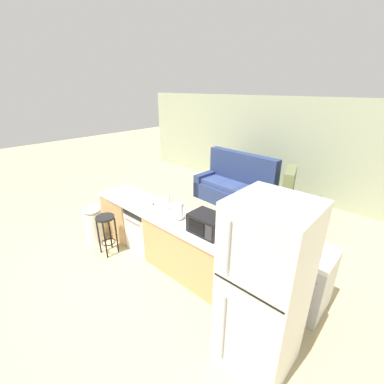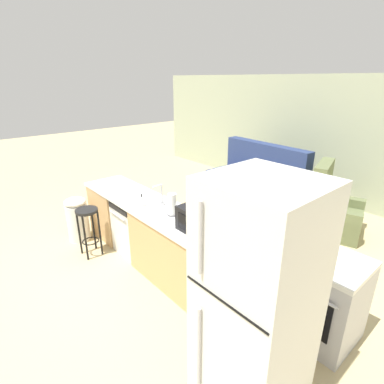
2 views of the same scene
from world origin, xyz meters
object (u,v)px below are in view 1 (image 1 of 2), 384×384
paper_towel_roll (180,211)px  soap_bottle (153,209)px  microwave (207,224)px  couch (236,188)px  bar_stool (106,227)px  trash_bin (94,223)px  stove_range (299,276)px  armchair (295,207)px  dishwasher (147,227)px  refrigerator (263,290)px  kettle (297,234)px

paper_towel_roll → soap_bottle: (-0.48, -0.15, -0.07)m
microwave → paper_towel_roll: 0.56m
soap_bottle → couch: bearing=96.4°
paper_towel_roll → bar_stool: bearing=-153.3°
bar_stool → trash_bin: same height
microwave → couch: couch is taller
stove_range → microwave: (-1.17, -0.55, 0.59)m
stove_range → bar_stool: stove_range is taller
stove_range → armchair: armchair is taller
couch → microwave: bearing=-64.2°
dishwasher → refrigerator: refrigerator is taller
kettle → couch: bearing=137.7°
soap_bottle → bar_stool: size_ratio=0.24×
dishwasher → soap_bottle: bearing=-17.9°
refrigerator → couch: bearing=126.9°
paper_towel_roll → bar_stool: (-1.24, -0.62, -0.50)m
refrigerator → stove_range: bearing=90.0°
soap_bottle → paper_towel_roll: bearing=17.1°
microwave → stove_range: bearing=25.1°
stove_range → refrigerator: (-0.00, -1.10, 0.52)m
refrigerator → kettle: (-0.17, 1.23, 0.02)m
stove_range → microwave: microwave is taller
couch → soap_bottle: bearing=-83.6°
bar_stool → kettle: bearing=24.5°
stove_range → trash_bin: size_ratio=1.22×
bar_stool → trash_bin: (-0.56, 0.04, -0.16)m
paper_towel_roll → couch: 3.01m
stove_range → refrigerator: bearing=-90.0°
refrigerator → bar_stool: bearing=-179.0°
paper_towel_roll → trash_bin: paper_towel_roll is taller
bar_stool → armchair: (1.99, 3.45, -0.19)m
armchair → dishwasher: bearing=-119.7°
refrigerator → trash_bin: size_ratio=2.61×
microwave → paper_towel_roll: (-0.56, 0.02, -0.00)m
refrigerator → armchair: bearing=106.0°
dishwasher → couch: couch is taller
refrigerator → microwave: (-1.17, 0.55, 0.07)m
kettle → armchair: (-0.81, 2.17, -0.64)m
kettle → couch: 3.27m
dishwasher → kettle: 2.59m
trash_bin → soap_bottle: bearing=18.2°
trash_bin → armchair: (2.56, 3.41, -0.03)m
paper_towel_roll → bar_stool: size_ratio=0.38×
microwave → paper_towel_roll: size_ratio=1.77×
stove_range → soap_bottle: 2.37m
paper_towel_roll → bar_stool: 1.47m
microwave → trash_bin: (-2.36, -0.56, -0.66)m
dishwasher → couch: (0.05, 2.85, -0.03)m
refrigerator → trash_bin: (-3.53, -0.01, -0.59)m
bar_stool → trash_bin: 0.58m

